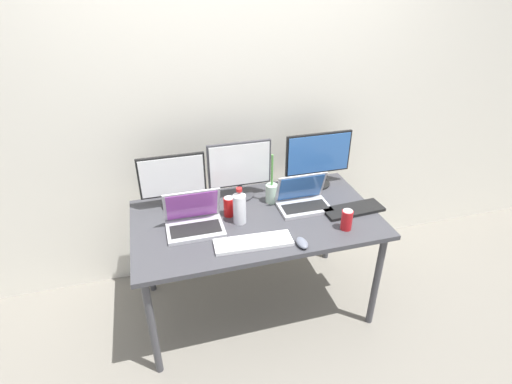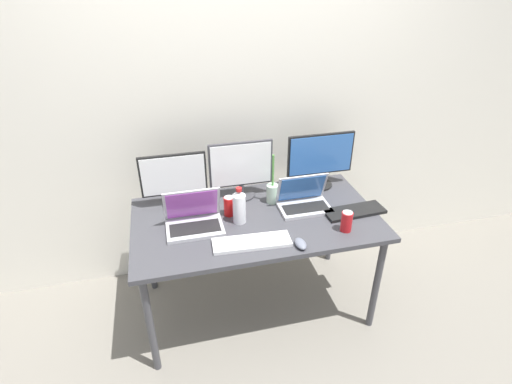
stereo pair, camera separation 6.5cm
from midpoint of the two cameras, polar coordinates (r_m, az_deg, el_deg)
The scene contains 15 objects.
ground_plane at distance 2.95m, azimuth -0.66°, elevation -15.71°, with size 16.00×16.00×0.00m, color gray.
wall_back at distance 2.76m, azimuth -4.09°, elevation 12.81°, with size 7.00×0.08×2.60m, color silver.
work_desk at distance 2.51m, azimuth -0.75°, elevation -4.81°, with size 1.51×0.83×0.74m.
monitor_left at distance 2.56m, azimuth -12.54°, elevation 1.70°, with size 0.42×0.18×0.35m.
monitor_center at distance 2.60m, azimuth -3.07°, elevation 3.41°, with size 0.42×0.18×0.39m.
monitor_right at distance 2.78m, azimuth 8.20°, elevation 4.89°, with size 0.47×0.20×0.38m.
laptop_silver at distance 2.38m, azimuth -9.62°, elevation -3.93°, with size 0.33×0.24×0.24m.
laptop_secondary at distance 2.57m, azimuth 5.97°, elevation -1.05°, with size 0.32×0.21×0.22m.
keyboard_main at distance 2.25m, azimuth -1.22°, elevation -7.22°, with size 0.44×0.14×0.02m, color white.
keyboard_aux at distance 2.60m, azimuth 13.07°, elevation -2.46°, with size 0.38×0.14×0.02m, color black.
mouse_by_keyboard at distance 2.24m, azimuth 5.77°, elevation -7.25°, with size 0.06×0.11×0.04m, color slate.
water_bottle at distance 2.38m, azimuth -3.16°, elevation -2.14°, with size 0.08×0.08×0.24m.
soda_can_near_keyboard at distance 2.39m, azimuth 12.07°, elevation -3.91°, with size 0.07×0.07×0.13m.
soda_can_by_laptop at distance 2.47m, azimuth -4.64°, elevation -2.09°, with size 0.07×0.07×0.13m.
bamboo_vase at distance 2.60m, azimuth 1.52°, elevation -0.04°, with size 0.08×0.08×0.34m.
Camera 1 is at (-0.56, -1.99, 2.10)m, focal length 28.00 mm.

